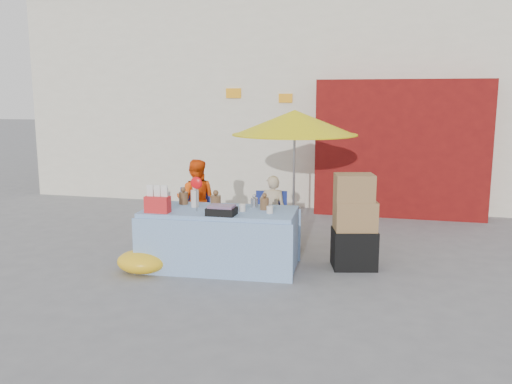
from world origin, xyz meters
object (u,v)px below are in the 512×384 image
(chair_right, at_px, (270,232))
(umbrella, at_px, (295,123))
(chair_left, at_px, (193,227))
(box_stack, at_px, (354,225))
(market_table, at_px, (219,238))
(vendor_orange, at_px, (196,200))
(vendor_beige, at_px, (273,211))

(chair_right, height_order, umbrella, umbrella)
(chair_left, height_order, chair_right, same)
(chair_left, distance_m, box_stack, 2.66)
(box_stack, bearing_deg, chair_right, 152.98)
(market_table, distance_m, chair_right, 1.21)
(market_table, bearing_deg, vendor_orange, 118.67)
(market_table, distance_m, chair_left, 1.37)
(chair_right, xyz_separation_m, umbrella, (0.30, 0.28, 1.64))
(chair_right, height_order, box_stack, box_stack)
(umbrella, height_order, box_stack, umbrella)
(vendor_orange, bearing_deg, box_stack, 153.97)
(vendor_orange, bearing_deg, vendor_beige, 171.35)
(vendor_beige, relative_size, umbrella, 0.53)
(chair_left, xyz_separation_m, vendor_beige, (1.25, 0.13, 0.30))
(umbrella, relative_size, box_stack, 1.63)
(chair_right, distance_m, umbrella, 1.69)
(chair_left, relative_size, chair_right, 1.00)
(chair_left, bearing_deg, chair_right, -8.65)
(chair_left, distance_m, umbrella, 2.27)
(chair_left, height_order, umbrella, umbrella)
(chair_left, bearing_deg, vendor_orange, 80.34)
(chair_left, distance_m, vendor_orange, 0.42)
(vendor_beige, xyz_separation_m, box_stack, (1.30, -0.80, 0.04))
(market_table, height_order, vendor_orange, vendor_orange)
(market_table, distance_m, vendor_beige, 1.33)
(market_table, bearing_deg, chair_right, 63.58)
(vendor_orange, bearing_deg, chair_left, 80.34)
(chair_right, height_order, vendor_beige, vendor_beige)
(vendor_beige, bearing_deg, vendor_orange, -8.65)
(vendor_orange, bearing_deg, chair_right, 165.20)
(chair_right, relative_size, box_stack, 0.66)
(chair_right, distance_m, vendor_orange, 1.32)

